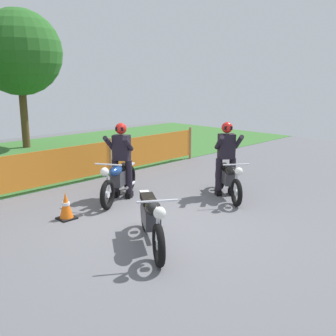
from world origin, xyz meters
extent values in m
cube|color=#5B5B60|center=(0.00, 0.00, -0.01)|extent=(24.00, 24.00, 0.02)
cylinder|color=#997547|center=(1.65, 3.54, 0.53)|extent=(0.08, 0.08, 1.05)
cylinder|color=#997547|center=(4.95, 3.54, 0.53)|extent=(0.08, 0.08, 1.05)
cube|color=orange|center=(0.00, 3.54, 0.54)|extent=(3.22, 0.02, 0.85)
cube|color=orange|center=(3.30, 3.54, 0.54)|extent=(3.22, 0.02, 0.85)
cylinder|color=brown|center=(2.12, 9.42, 1.22)|extent=(0.28, 0.28, 2.43)
sphere|color=#286023|center=(2.12, 9.42, 3.52)|extent=(3.12, 3.12, 3.12)
torus|color=black|center=(1.89, -0.44, 0.30)|extent=(0.44, 0.53, 0.59)
cylinder|color=silver|center=(1.89, -0.44, 0.30)|extent=(0.12, 0.14, 0.13)
torus|color=black|center=(2.68, 0.59, 0.30)|extent=(0.44, 0.53, 0.59)
cylinder|color=silver|center=(2.68, 0.59, 0.30)|extent=(0.12, 0.14, 0.13)
cube|color=#38383D|center=(2.31, 0.11, 0.46)|extent=(0.52, 0.58, 0.30)
ellipsoid|color=black|center=(2.18, -0.06, 0.67)|extent=(0.47, 0.52, 0.20)
cube|color=black|center=(2.45, 0.29, 0.64)|extent=(0.48, 0.54, 0.09)
cube|color=silver|center=(2.68, 0.59, 0.62)|extent=(0.32, 0.36, 0.04)
cylinder|color=silver|center=(1.92, -0.40, 0.57)|extent=(0.17, 0.20, 0.53)
sphere|color=white|center=(1.83, -0.52, 0.78)|extent=(0.23, 0.23, 0.17)
cylinder|color=silver|center=(1.94, -0.37, 0.88)|extent=(0.46, 0.36, 0.03)
cylinder|color=silver|center=(2.58, 0.25, 0.24)|extent=(0.36, 0.45, 0.07)
torus|color=black|center=(-1.16, -1.22, 0.32)|extent=(0.46, 0.59, 0.64)
cylinder|color=silver|center=(-1.16, -1.22, 0.32)|extent=(0.13, 0.15, 0.14)
torus|color=black|center=(-0.36, -0.06, 0.32)|extent=(0.46, 0.59, 0.64)
cylinder|color=silver|center=(-0.36, -0.06, 0.32)|extent=(0.13, 0.15, 0.14)
cube|color=#38383D|center=(-0.73, -0.60, 0.50)|extent=(0.54, 0.63, 0.32)
ellipsoid|color=black|center=(-0.86, -0.79, 0.72)|extent=(0.49, 0.57, 0.22)
cube|color=black|center=(-0.59, -0.39, 0.69)|extent=(0.50, 0.59, 0.10)
cube|color=silver|center=(-0.36, -0.06, 0.67)|extent=(0.34, 0.39, 0.04)
cylinder|color=silver|center=(-1.12, -1.17, 0.61)|extent=(0.18, 0.22, 0.57)
sphere|color=white|center=(-1.21, -1.30, 0.84)|extent=(0.25, 0.25, 0.18)
cylinder|color=silver|center=(-1.10, -1.14, 0.95)|extent=(0.51, 0.37, 0.03)
cylinder|color=silver|center=(-0.44, -0.43, 0.26)|extent=(0.37, 0.49, 0.07)
torus|color=black|center=(-0.14, 1.34, 0.31)|extent=(0.59, 0.41, 0.62)
cylinder|color=silver|center=(-0.14, 1.34, 0.31)|extent=(0.15, 0.12, 0.14)
torus|color=black|center=(1.04, 2.03, 0.31)|extent=(0.59, 0.41, 0.62)
cylinder|color=silver|center=(1.04, 2.03, 0.31)|extent=(0.15, 0.12, 0.14)
cube|color=#38383D|center=(0.50, 1.71, 0.49)|extent=(0.62, 0.50, 0.31)
ellipsoid|color=navy|center=(0.30, 1.59, 0.70)|extent=(0.56, 0.46, 0.21)
cube|color=black|center=(0.71, 1.83, 0.67)|extent=(0.58, 0.46, 0.10)
cube|color=silver|center=(1.04, 2.03, 0.65)|extent=(0.38, 0.31, 0.04)
cylinder|color=silver|center=(-0.09, 1.37, 0.60)|extent=(0.22, 0.16, 0.56)
sphere|color=white|center=(-0.22, 1.29, 0.82)|extent=(0.24, 0.24, 0.18)
cylinder|color=silver|center=(-0.05, 1.39, 0.93)|extent=(0.32, 0.52, 0.03)
cylinder|color=silver|center=(0.82, 1.74, 0.25)|extent=(0.50, 0.33, 0.07)
cylinder|color=black|center=(2.52, 0.12, 0.43)|extent=(0.21, 0.21, 0.86)
cube|color=black|center=(2.52, 0.12, 0.06)|extent=(0.25, 0.27, 0.12)
cylinder|color=black|center=(2.27, 0.32, 0.43)|extent=(0.21, 0.21, 0.86)
cube|color=black|center=(2.27, 0.32, 0.06)|extent=(0.25, 0.27, 0.12)
cube|color=black|center=(2.39, 0.22, 1.14)|extent=(0.43, 0.41, 0.56)
cylinder|color=black|center=(2.46, -0.06, 1.26)|extent=(0.37, 0.44, 0.38)
cylinder|color=black|center=(2.11, 0.21, 1.26)|extent=(0.37, 0.44, 0.38)
sphere|color=red|center=(2.39, 0.22, 1.56)|extent=(0.35, 0.35, 0.25)
cube|color=black|center=(2.33, 0.14, 1.56)|extent=(0.16, 0.13, 0.08)
cube|color=#1E232D|center=(2.50, 0.36, 1.18)|extent=(0.32, 0.30, 0.40)
cylinder|color=black|center=(0.70, 1.64, 0.43)|extent=(0.21, 0.21, 0.86)
cube|color=black|center=(0.70, 1.64, 0.06)|extent=(0.28, 0.23, 0.12)
cylinder|color=black|center=(0.54, 1.92, 0.43)|extent=(0.21, 0.21, 0.86)
cube|color=black|center=(0.54, 1.92, 0.06)|extent=(0.28, 0.23, 0.12)
cube|color=black|center=(0.62, 1.78, 1.14)|extent=(0.39, 0.43, 0.56)
cylinder|color=black|center=(0.58, 1.50, 1.26)|extent=(0.47, 0.33, 0.38)
cylinder|color=black|center=(0.36, 1.88, 1.26)|extent=(0.47, 0.33, 0.38)
sphere|color=red|center=(0.62, 1.78, 1.56)|extent=(0.34, 0.34, 0.25)
cube|color=black|center=(0.54, 1.73, 1.56)|extent=(0.12, 0.17, 0.08)
cube|color=#1E232D|center=(0.77, 1.87, 1.18)|extent=(0.28, 0.32, 0.40)
cube|color=black|center=(-1.04, 1.45, 0.01)|extent=(0.32, 0.32, 0.03)
cone|color=orange|center=(-1.04, 1.45, 0.28)|extent=(0.26, 0.26, 0.50)
cylinder|color=white|center=(-1.04, 1.45, 0.31)|extent=(0.15, 0.15, 0.06)
camera|label=1|loc=(-4.86, -5.03, 2.69)|focal=42.55mm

